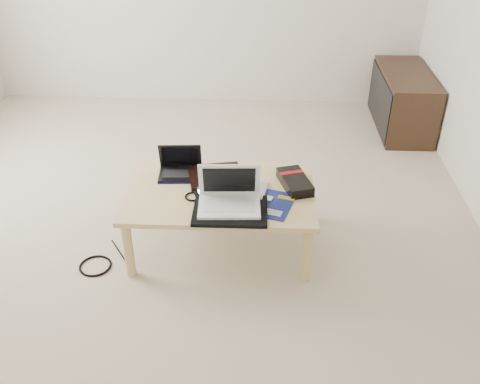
{
  "coord_description": "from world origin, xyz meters",
  "views": [
    {
      "loc": [
        0.56,
        -2.91,
        2.08
      ],
      "look_at": [
        0.45,
        -0.29,
        0.39
      ],
      "focal_mm": 40.0,
      "sensor_mm": 36.0,
      "label": 1
    }
  ],
  "objects_px": {
    "netbook": "(180,168)",
    "gpu_box": "(295,182)",
    "media_cabinet": "(402,101)",
    "white_laptop": "(229,197)",
    "coffee_table": "(220,198)"
  },
  "relations": [
    {
      "from": "netbook",
      "to": "white_laptop",
      "type": "distance_m",
      "value": 0.48
    },
    {
      "from": "media_cabinet",
      "to": "white_laptop",
      "type": "height_order",
      "value": "white_laptop"
    },
    {
      "from": "netbook",
      "to": "gpu_box",
      "type": "height_order",
      "value": "netbook"
    },
    {
      "from": "coffee_table",
      "to": "netbook",
      "type": "bearing_deg",
      "value": 145.34
    },
    {
      "from": "coffee_table",
      "to": "media_cabinet",
      "type": "distance_m",
      "value": 2.26
    },
    {
      "from": "netbook",
      "to": "white_laptop",
      "type": "height_order",
      "value": "white_laptop"
    },
    {
      "from": "gpu_box",
      "to": "media_cabinet",
      "type": "bearing_deg",
      "value": 58.94
    },
    {
      "from": "media_cabinet",
      "to": "white_laptop",
      "type": "xyz_separation_m",
      "value": [
        -1.38,
        -1.91,
        0.22
      ]
    },
    {
      "from": "netbook",
      "to": "gpu_box",
      "type": "bearing_deg",
      "value": -9.11
    },
    {
      "from": "coffee_table",
      "to": "netbook",
      "type": "relative_size",
      "value": 4.09
    },
    {
      "from": "coffee_table",
      "to": "white_laptop",
      "type": "height_order",
      "value": "white_laptop"
    },
    {
      "from": "coffee_table",
      "to": "gpu_box",
      "type": "height_order",
      "value": "gpu_box"
    },
    {
      "from": "coffee_table",
      "to": "gpu_box",
      "type": "bearing_deg",
      "value": 8.72
    },
    {
      "from": "media_cabinet",
      "to": "netbook",
      "type": "relative_size",
      "value": 3.35
    },
    {
      "from": "netbook",
      "to": "gpu_box",
      "type": "xyz_separation_m",
      "value": [
        0.69,
        -0.11,
        -0.01
      ]
    }
  ]
}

